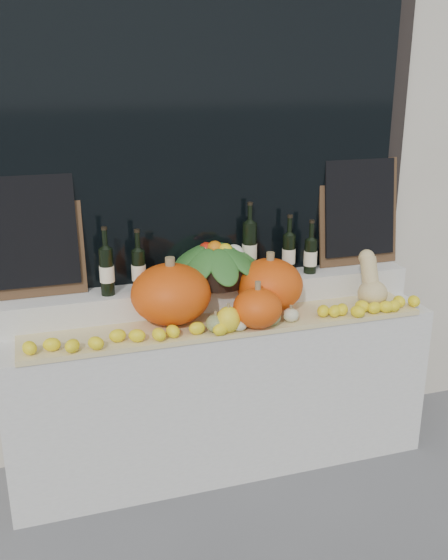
# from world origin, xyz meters

# --- Properties ---
(storefront_facade) EXTENTS (7.00, 0.94, 4.50)m
(storefront_facade) POSITION_xyz_m (0.00, 2.25, 2.25)
(storefront_facade) COLOR beige
(storefront_facade) RESTS_ON ground
(display_sill) EXTENTS (2.30, 0.55, 0.88)m
(display_sill) POSITION_xyz_m (0.00, 1.52, 0.44)
(display_sill) COLOR silver
(display_sill) RESTS_ON ground
(rear_tier) EXTENTS (2.30, 0.25, 0.16)m
(rear_tier) POSITION_xyz_m (0.00, 1.68, 0.96)
(rear_tier) COLOR silver
(rear_tier) RESTS_ON display_sill
(straw_bedding) EXTENTS (2.10, 0.32, 0.02)m
(straw_bedding) POSITION_xyz_m (0.00, 1.40, 0.89)
(straw_bedding) COLOR tan
(straw_bedding) RESTS_ON display_sill
(pumpkin_left) EXTENTS (0.53, 0.53, 0.31)m
(pumpkin_left) POSITION_xyz_m (-0.27, 1.49, 1.06)
(pumpkin_left) COLOR #E6500C
(pumpkin_left) RESTS_ON straw_bedding
(pumpkin_right) EXTENTS (0.40, 0.40, 0.29)m
(pumpkin_right) POSITION_xyz_m (0.27, 1.50, 1.05)
(pumpkin_right) COLOR #E6500C
(pumpkin_right) RESTS_ON straw_bedding
(pumpkin_center) EXTENTS (0.31, 0.31, 0.20)m
(pumpkin_center) POSITION_xyz_m (0.13, 1.30, 1.01)
(pumpkin_center) COLOR #E6500C
(pumpkin_center) RESTS_ON straw_bedding
(butternut_squash) EXTENTS (0.16, 0.22, 0.30)m
(butternut_squash) POSITION_xyz_m (0.84, 1.40, 1.02)
(butternut_squash) COLOR #D7BB7E
(butternut_squash) RESTS_ON straw_bedding
(decorative_gourds) EXTENTS (0.50, 0.13, 0.15)m
(decorative_gourds) POSITION_xyz_m (0.05, 1.29, 0.96)
(decorative_gourds) COLOR #335A1B
(decorative_gourds) RESTS_ON straw_bedding
(lemon_heap) EXTENTS (2.20, 0.16, 0.06)m
(lemon_heap) POSITION_xyz_m (0.00, 1.29, 0.94)
(lemon_heap) COLOR yellow
(lemon_heap) RESTS_ON straw_bedding
(produce_bowl) EXTENTS (0.58, 0.58, 0.24)m
(produce_bowl) POSITION_xyz_m (0.01, 1.66, 1.16)
(produce_bowl) COLOR black
(produce_bowl) RESTS_ON rear_tier
(wine_bottle_far_left) EXTENTS (0.08, 0.08, 0.36)m
(wine_bottle_far_left) POSITION_xyz_m (-0.57, 1.63, 1.17)
(wine_bottle_far_left) COLOR black
(wine_bottle_far_left) RESTS_ON rear_tier
(wine_bottle_near_left) EXTENTS (0.08, 0.08, 0.33)m
(wine_bottle_near_left) POSITION_xyz_m (-0.41, 1.65, 1.15)
(wine_bottle_near_left) COLOR black
(wine_bottle_near_left) RESTS_ON rear_tier
(wine_bottle_tall) EXTENTS (0.08, 0.08, 0.42)m
(wine_bottle_tall) POSITION_xyz_m (0.23, 1.70, 1.20)
(wine_bottle_tall) COLOR black
(wine_bottle_tall) RESTS_ON rear_tier
(wine_bottle_near_right) EXTENTS (0.08, 0.08, 0.34)m
(wine_bottle_near_right) POSITION_xyz_m (0.46, 1.68, 1.16)
(wine_bottle_near_right) COLOR black
(wine_bottle_near_right) RESTS_ON rear_tier
(wine_bottle_far_right) EXTENTS (0.08, 0.08, 0.31)m
(wine_bottle_far_right) POSITION_xyz_m (0.58, 1.65, 1.14)
(wine_bottle_far_right) COLOR black
(wine_bottle_far_right) RESTS_ON rear_tier
(chalkboard_left) EXTENTS (0.50, 0.11, 0.62)m
(chalkboard_left) POSITION_xyz_m (-0.92, 1.74, 1.36)
(chalkboard_left) COLOR #4C331E
(chalkboard_left) RESTS_ON rear_tier
(chalkboard_right) EXTENTS (0.50, 0.11, 0.62)m
(chalkboard_right) POSITION_xyz_m (0.92, 1.74, 1.36)
(chalkboard_right) COLOR #4C331E
(chalkboard_right) RESTS_ON rear_tier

